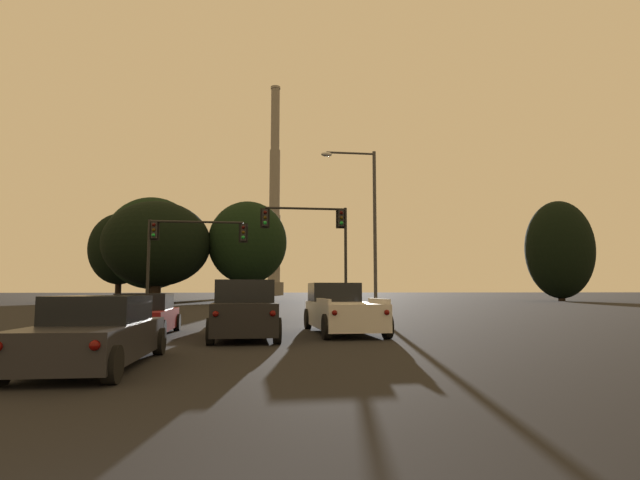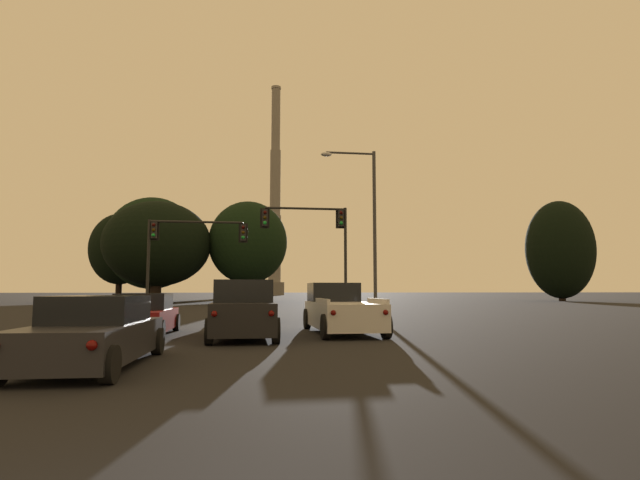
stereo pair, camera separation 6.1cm
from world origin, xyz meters
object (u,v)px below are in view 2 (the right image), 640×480
object	(u,v)px
hatchback_center_lane_front	(251,308)
traffic_light_overhead_left	(183,242)
suv_center_lane_second	(244,310)
sedan_left_lane_second	(143,316)
smokestack	(275,212)
traffic_light_overhead_right	(318,232)
street_lamp	(367,216)
pickup_truck_right_lane_second	(340,310)
sedan_left_lane_third	(94,334)

from	to	relation	value
hatchback_center_lane_front	traffic_light_overhead_left	xyz separation A→B (m)	(-4.33, 7.28, 3.91)
suv_center_lane_second	traffic_light_overhead_left	xyz separation A→B (m)	(-4.14, 15.58, 3.68)
sedan_left_lane_second	smokestack	xyz separation A→B (m)	(9.88, 131.02, 24.35)
traffic_light_overhead_right	street_lamp	xyz separation A→B (m)	(2.51, -2.55, 0.73)
pickup_truck_right_lane_second	traffic_light_overhead_right	world-z (taller)	traffic_light_overhead_right
pickup_truck_right_lane_second	hatchback_center_lane_front	world-z (taller)	pickup_truck_right_lane_second
hatchback_center_lane_front	sedan_left_lane_second	world-z (taller)	hatchback_center_lane_front
suv_center_lane_second	pickup_truck_right_lane_second	world-z (taller)	suv_center_lane_second
hatchback_center_lane_front	traffic_light_overhead_left	world-z (taller)	traffic_light_overhead_left
traffic_light_overhead_right	street_lamp	size ratio (longest dim) A/B	0.69
sedan_left_lane_second	sedan_left_lane_third	bearing A→B (deg)	-87.00
traffic_light_overhead_right	suv_center_lane_second	bearing A→B (deg)	-106.88
pickup_truck_right_lane_second	traffic_light_overhead_right	size ratio (longest dim) A/B	0.83
traffic_light_overhead_right	street_lamp	world-z (taller)	street_lamp
street_lamp	hatchback_center_lane_front	bearing A→B (deg)	-153.77
traffic_light_overhead_left	street_lamp	xyz separation A→B (m)	(10.93, -4.02, 1.28)
sedan_left_lane_third	street_lamp	bearing A→B (deg)	61.91
sedan_left_lane_third	traffic_light_overhead_right	world-z (taller)	traffic_light_overhead_right
suv_center_lane_second	pickup_truck_right_lane_second	xyz separation A→B (m)	(3.47, 1.62, -0.09)
traffic_light_overhead_right	pickup_truck_right_lane_second	bearing A→B (deg)	-93.70
pickup_truck_right_lane_second	smokestack	xyz separation A→B (m)	(2.99, 130.75, 24.21)
smokestack	street_lamp	bearing A→B (deg)	-89.84
pickup_truck_right_lane_second	suv_center_lane_second	bearing A→B (deg)	-156.33
suv_center_lane_second	smokestack	size ratio (longest dim) A/B	0.08
hatchback_center_lane_front	smokestack	distance (m)	126.59
street_lamp	smokestack	world-z (taller)	smokestack
sedan_left_lane_second	street_lamp	distance (m)	15.34
traffic_light_overhead_left	pickup_truck_right_lane_second	bearing A→B (deg)	-61.39
pickup_truck_right_lane_second	sedan_left_lane_second	size ratio (longest dim) A/B	1.17
pickup_truck_right_lane_second	traffic_light_overhead_left	size ratio (longest dim) A/B	0.88
pickup_truck_right_lane_second	traffic_light_overhead_left	distance (m)	16.34
hatchback_center_lane_front	traffic_light_overhead_right	bearing A→B (deg)	53.58
suv_center_lane_second	street_lamp	distance (m)	14.29
sedan_left_lane_second	smokestack	world-z (taller)	smokestack
sedan_left_lane_third	traffic_light_overhead_left	xyz separation A→B (m)	(-1.27, 21.35, 3.91)
sedan_left_lane_third	hatchback_center_lane_front	bearing A→B (deg)	78.79
pickup_truck_right_lane_second	street_lamp	xyz separation A→B (m)	(3.32, 9.93, 5.05)
street_lamp	suv_center_lane_second	bearing A→B (deg)	-120.44
suv_center_lane_second	smokestack	xyz separation A→B (m)	(6.46, 132.37, 24.12)
hatchback_center_lane_front	street_lamp	size ratio (longest dim) A/B	0.43
suv_center_lane_second	hatchback_center_lane_front	distance (m)	8.31
sedan_left_lane_third	sedan_left_lane_second	distance (m)	7.15
traffic_light_overhead_right	street_lamp	bearing A→B (deg)	-45.43
street_lamp	sedan_left_lane_second	bearing A→B (deg)	-135.00
traffic_light_overhead_left	hatchback_center_lane_front	bearing A→B (deg)	-59.25
pickup_truck_right_lane_second	traffic_light_overhead_right	bearing A→B (deg)	84.95
pickup_truck_right_lane_second	hatchback_center_lane_front	size ratio (longest dim) A/B	1.34
traffic_light_overhead_left	suv_center_lane_second	bearing A→B (deg)	-75.12
hatchback_center_lane_front	street_lamp	bearing A→B (deg)	24.99
traffic_light_overhead_right	traffic_light_overhead_left	bearing A→B (deg)	170.07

